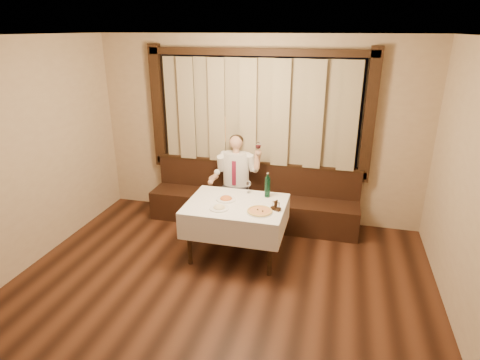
% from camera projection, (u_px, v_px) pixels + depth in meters
% --- Properties ---
extents(room, '(5.01, 6.01, 2.81)m').
position_uv_depth(room, '(218.00, 166.00, 4.24)').
color(room, black).
rests_on(room, ground).
extents(banquette, '(3.20, 0.61, 0.94)m').
position_uv_depth(banquette, '(253.00, 203.00, 6.25)').
color(banquette, black).
rests_on(banquette, ground).
extents(dining_table, '(1.27, 0.97, 0.76)m').
position_uv_depth(dining_table, '(236.00, 210.00, 5.20)').
color(dining_table, black).
rests_on(dining_table, ground).
extents(pizza, '(0.33, 0.33, 0.03)m').
position_uv_depth(pizza, '(260.00, 211.00, 4.90)').
color(pizza, white).
rests_on(pizza, dining_table).
extents(pasta_red, '(0.26, 0.26, 0.09)m').
position_uv_depth(pasta_red, '(226.00, 197.00, 5.25)').
color(pasta_red, white).
rests_on(pasta_red, dining_table).
extents(pasta_cream, '(0.25, 0.25, 0.08)m').
position_uv_depth(pasta_cream, '(219.00, 206.00, 4.99)').
color(pasta_cream, white).
rests_on(pasta_cream, dining_table).
extents(green_bottle, '(0.07, 0.07, 0.34)m').
position_uv_depth(green_bottle, '(267.00, 187.00, 5.30)').
color(green_bottle, '#0E4127').
rests_on(green_bottle, dining_table).
extents(table_wine_glass, '(0.07, 0.07, 0.18)m').
position_uv_depth(table_wine_glass, '(249.00, 184.00, 5.43)').
color(table_wine_glass, white).
rests_on(table_wine_glass, dining_table).
extents(cruet_caddy, '(0.13, 0.10, 0.13)m').
position_uv_depth(cruet_caddy, '(276.00, 207.00, 4.95)').
color(cruet_caddy, black).
rests_on(cruet_caddy, dining_table).
extents(seated_man, '(0.75, 0.56, 1.38)m').
position_uv_depth(seated_man, '(235.00, 174.00, 6.05)').
color(seated_man, black).
rests_on(seated_man, ground).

